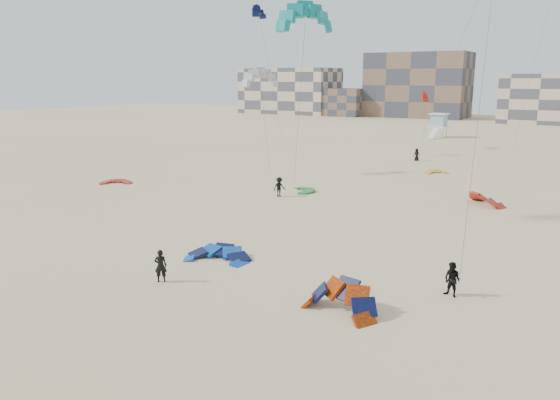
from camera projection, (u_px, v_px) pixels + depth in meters
The scene contains 19 objects.
ground at pixel (187, 277), 30.84m from camera, with size 320.00×320.00×0.00m, color beige.
kite_ground_blue at pixel (217, 260), 33.84m from camera, with size 4.14×4.19×1.27m, color blue, non-canonical shape.
kite_ground_orange at pixel (339, 312), 26.23m from camera, with size 3.88×3.10×2.41m, color #D94200, non-canonical shape.
kite_ground_red at pixel (116, 183), 58.41m from camera, with size 3.05×3.22×0.54m, color #C43405, non-canonical shape.
kite_ground_green at pixel (304, 191), 54.20m from camera, with size 2.82×2.98×0.41m, color green, non-canonical shape.
kite_ground_red_far at pixel (485, 205), 48.59m from camera, with size 3.77×3.52×1.85m, color #C43405, non-canonical shape.
kite_ground_yellow at pixel (436, 173), 64.52m from camera, with size 2.66×2.76×0.66m, color gold, non-canonical shape.
kitesurfer_main at pixel (161, 266), 29.98m from camera, with size 0.68×0.44×1.85m, color black.
kitesurfer_b at pixel (452, 280), 27.95m from camera, with size 0.89×0.69×1.83m, color black.
kitesurfer_c at pixel (279, 187), 51.68m from camera, with size 1.20×0.69×1.86m, color black.
kitesurfer_e at pixel (417, 155), 74.08m from camera, with size 0.82×0.53×1.67m, color black.
kite_fly_teal_a at pixel (305, 20), 40.56m from camera, with size 7.12×8.57×15.67m.
kite_fly_grey at pixel (260, 80), 61.79m from camera, with size 5.99×5.92×11.15m.
kite_fly_navy at pixel (259, 13), 74.31m from camera, with size 4.69×4.03×19.86m.
kite_fly_red at pixel (425, 98), 85.12m from camera, with size 3.94×5.60×8.19m.
lifeguard_tower_far at pixel (438, 125), 103.27m from camera, with size 3.29×6.18×4.50m.
condo_west_a at pixel (290, 91), 173.14m from camera, with size 30.00×15.00×14.00m, color beige.
condo_west_b at pixel (418, 85), 155.60m from camera, with size 28.00×14.00×18.00m, color brown.
condo_fill_left at pixel (344, 102), 161.92m from camera, with size 12.00×10.00×8.00m, color brown.
Camera 1 is at (19.75, -22.05, 11.02)m, focal length 35.00 mm.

